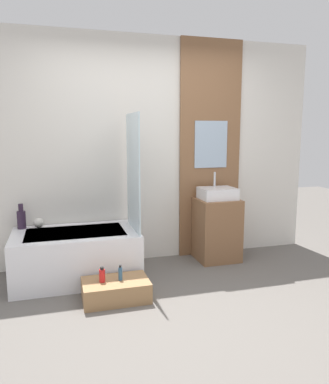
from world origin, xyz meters
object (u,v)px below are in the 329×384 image
at_px(bottle_soap_primary, 102,275).
at_px(bottle_soap_secondary, 120,273).
at_px(wooden_step_bench, 116,290).
at_px(vase_round_light, 39,223).
at_px(sink, 217,193).
at_px(vase_tall_dark, 21,219).
at_px(bathtub, 76,255).

distance_m(bottle_soap_primary, bottle_soap_secondary, 0.17).
bearing_deg(wooden_step_bench, bottle_soap_secondary, 0.00).
relative_size(wooden_step_bench, bottle_soap_primary, 4.22).
bearing_deg(wooden_step_bench, vase_round_light, 127.15).
height_order(wooden_step_bench, sink, sink).
relative_size(wooden_step_bench, bottle_soap_secondary, 4.23).
bearing_deg(sink, bottle_soap_primary, -152.46).
bearing_deg(vase_tall_dark, bathtub, -28.74).
height_order(sink, bottle_soap_secondary, sink).
bearing_deg(bottle_soap_secondary, wooden_step_bench, 180.00).
distance_m(sink, vase_round_light, 2.04).
height_order(bathtub, sink, sink).
height_order(bathtub, bottle_soap_secondary, bathtub).
height_order(sink, vase_tall_dark, sink).
height_order(bathtub, vase_round_light, vase_round_light).
relative_size(wooden_step_bench, vase_round_light, 5.64).
height_order(vase_tall_dark, vase_round_light, vase_tall_dark).
relative_size(vase_round_light, bottle_soap_primary, 0.75).
height_order(vase_round_light, bottle_soap_secondary, vase_round_light).
xyz_separation_m(bathtub, wooden_step_bench, (0.31, -0.61, -0.16)).
distance_m(vase_tall_dark, bottle_soap_secondary, 1.33).
bearing_deg(wooden_step_bench, sink, 29.62).
xyz_separation_m(sink, vase_round_light, (-2.02, 0.14, -0.25)).
distance_m(vase_tall_dark, bottle_soap_primary, 1.22).
bearing_deg(vase_tall_dark, bottle_soap_secondary, -45.34).
relative_size(bottle_soap_primary, bottle_soap_secondary, 1.00).
xyz_separation_m(wooden_step_bench, vase_tall_dark, (-0.85, 0.91, 0.52)).
xyz_separation_m(vase_round_light, bottle_soap_secondary, (0.73, -0.90, -0.31)).
height_order(bathtub, wooden_step_bench, bathtub).
xyz_separation_m(bottle_soap_primary, bottle_soap_secondary, (0.17, 0.00, -0.00)).
bearing_deg(vase_round_light, bathtub, -37.94).
height_order(sink, vase_round_light, sink).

